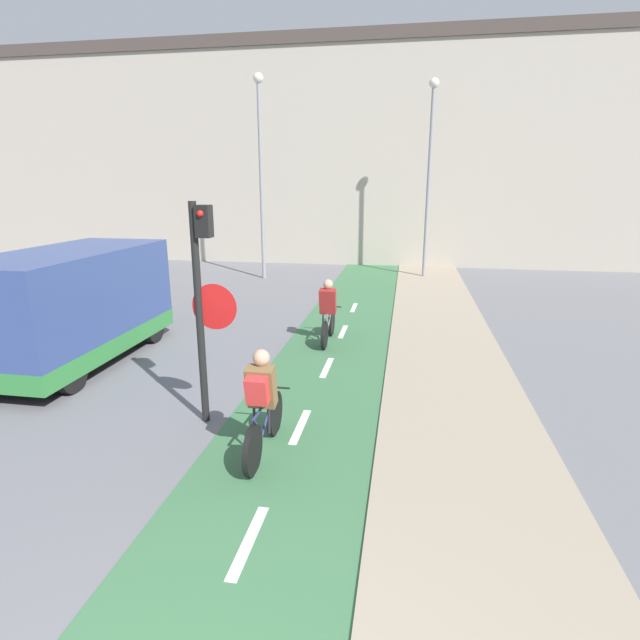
{
  "coord_description": "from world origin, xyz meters",
  "views": [
    {
      "loc": [
        1.44,
        -1.07,
        3.49
      ],
      "look_at": [
        0.0,
        7.21,
        1.2
      ],
      "focal_mm": 28.0,
      "sensor_mm": 36.0,
      "label": 1
    }
  ],
  "objects_px": {
    "traffic_light_pole": "(203,291)",
    "street_lamp_far": "(261,159)",
    "street_lamp_sidewalk": "(430,161)",
    "cyclist_far": "(328,314)",
    "van": "(72,308)",
    "cyclist_near": "(262,406)"
  },
  "relations": [
    {
      "from": "traffic_light_pole",
      "to": "cyclist_near",
      "type": "xyz_separation_m",
      "value": [
        1.07,
        -0.81,
        -1.31
      ]
    },
    {
      "from": "traffic_light_pole",
      "to": "street_lamp_sidewalk",
      "type": "bearing_deg",
      "value": 74.84
    },
    {
      "from": "cyclist_near",
      "to": "van",
      "type": "bearing_deg",
      "value": 148.66
    },
    {
      "from": "street_lamp_far",
      "to": "cyclist_far",
      "type": "relative_size",
      "value": 4.36
    },
    {
      "from": "cyclist_far",
      "to": "street_lamp_sidewalk",
      "type": "bearing_deg",
      "value": 74.95
    },
    {
      "from": "street_lamp_sidewalk",
      "to": "cyclist_far",
      "type": "distance_m",
      "value": 9.86
    },
    {
      "from": "traffic_light_pole",
      "to": "cyclist_far",
      "type": "bearing_deg",
      "value": 74.61
    },
    {
      "from": "van",
      "to": "traffic_light_pole",
      "type": "bearing_deg",
      "value": -29.44
    },
    {
      "from": "street_lamp_far",
      "to": "traffic_light_pole",
      "type": "bearing_deg",
      "value": -77.82
    },
    {
      "from": "cyclist_far",
      "to": "van",
      "type": "relative_size",
      "value": 0.37
    },
    {
      "from": "traffic_light_pole",
      "to": "street_lamp_far",
      "type": "distance_m",
      "value": 12.25
    },
    {
      "from": "cyclist_far",
      "to": "van",
      "type": "xyz_separation_m",
      "value": [
        -4.82,
        -2.1,
        0.45
      ]
    },
    {
      "from": "traffic_light_pole",
      "to": "street_lamp_far",
      "type": "xyz_separation_m",
      "value": [
        -2.54,
        11.75,
        2.37
      ]
    },
    {
      "from": "street_lamp_sidewalk",
      "to": "cyclist_far",
      "type": "bearing_deg",
      "value": -105.05
    },
    {
      "from": "street_lamp_far",
      "to": "cyclist_near",
      "type": "height_order",
      "value": "street_lamp_far"
    },
    {
      "from": "street_lamp_sidewalk",
      "to": "cyclist_far",
      "type": "relative_size",
      "value": 4.29
    },
    {
      "from": "traffic_light_pole",
      "to": "cyclist_far",
      "type": "distance_m",
      "value": 4.53
    },
    {
      "from": "traffic_light_pole",
      "to": "cyclist_far",
      "type": "height_order",
      "value": "traffic_light_pole"
    },
    {
      "from": "street_lamp_sidewalk",
      "to": "van",
      "type": "xyz_separation_m",
      "value": [
        -7.19,
        -10.94,
        -3.21
      ]
    },
    {
      "from": "cyclist_near",
      "to": "traffic_light_pole",
      "type": "bearing_deg",
      "value": 142.7
    },
    {
      "from": "cyclist_far",
      "to": "van",
      "type": "bearing_deg",
      "value": -156.49
    },
    {
      "from": "street_lamp_sidewalk",
      "to": "cyclist_far",
      "type": "height_order",
      "value": "street_lamp_sidewalk"
    }
  ]
}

